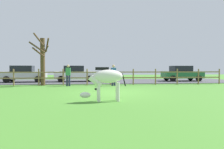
{
  "coord_description": "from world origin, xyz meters",
  "views": [
    {
      "loc": [
        -1.23,
        -11.25,
        1.37
      ],
      "look_at": [
        0.06,
        1.09,
        0.98
      ],
      "focal_mm": 32.17,
      "sensor_mm": 36.0,
      "label": 1
    }
  ],
  "objects_px": {
    "parked_car_white": "(75,73)",
    "parked_car_silver": "(24,74)",
    "bare_tree": "(42,59)",
    "zebra": "(106,79)",
    "visitor_right_of_tree": "(68,74)",
    "crow_on_grass": "(96,89)",
    "parked_car_green": "(182,73)",
    "visitor_left_of_tree": "(113,74)"
  },
  "relations": [
    {
      "from": "parked_car_white",
      "to": "visitor_right_of_tree",
      "type": "bearing_deg",
      "value": -91.93
    },
    {
      "from": "parked_car_silver",
      "to": "visitor_left_of_tree",
      "type": "xyz_separation_m",
      "value": [
        8.09,
        -4.41,
        0.06
      ]
    },
    {
      "from": "bare_tree",
      "to": "visitor_left_of_tree",
      "type": "distance_m",
      "value": 5.76
    },
    {
      "from": "crow_on_grass",
      "to": "parked_car_silver",
      "type": "bearing_deg",
      "value": 130.25
    },
    {
      "from": "parked_car_white",
      "to": "visitor_right_of_tree",
      "type": "relative_size",
      "value": 2.51
    },
    {
      "from": "crow_on_grass",
      "to": "parked_car_silver",
      "type": "height_order",
      "value": "parked_car_silver"
    },
    {
      "from": "bare_tree",
      "to": "visitor_left_of_tree",
      "type": "bearing_deg",
      "value": -9.49
    },
    {
      "from": "parked_car_green",
      "to": "visitor_left_of_tree",
      "type": "relative_size",
      "value": 2.44
    },
    {
      "from": "crow_on_grass",
      "to": "parked_car_white",
      "type": "distance_m",
      "value": 8.42
    },
    {
      "from": "parked_car_white",
      "to": "zebra",
      "type": "bearing_deg",
      "value": -79.5
    },
    {
      "from": "bare_tree",
      "to": "zebra",
      "type": "bearing_deg",
      "value": -61.24
    },
    {
      "from": "parked_car_silver",
      "to": "visitor_left_of_tree",
      "type": "relative_size",
      "value": 2.52
    },
    {
      "from": "bare_tree",
      "to": "visitor_right_of_tree",
      "type": "height_order",
      "value": "bare_tree"
    },
    {
      "from": "bare_tree",
      "to": "visitor_right_of_tree",
      "type": "bearing_deg",
      "value": -21.54
    },
    {
      "from": "zebra",
      "to": "parked_car_green",
      "type": "xyz_separation_m",
      "value": [
        8.72,
        11.62,
        -0.08
      ]
    },
    {
      "from": "visitor_left_of_tree",
      "to": "zebra",
      "type": "bearing_deg",
      "value": -98.74
    },
    {
      "from": "parked_car_white",
      "to": "visitor_left_of_tree",
      "type": "height_order",
      "value": "visitor_left_of_tree"
    },
    {
      "from": "zebra",
      "to": "parked_car_white",
      "type": "relative_size",
      "value": 0.47
    },
    {
      "from": "crow_on_grass",
      "to": "visitor_left_of_tree",
      "type": "distance_m",
      "value": 3.82
    },
    {
      "from": "bare_tree",
      "to": "visitor_right_of_tree",
      "type": "relative_size",
      "value": 2.52
    },
    {
      "from": "parked_car_white",
      "to": "visitor_right_of_tree",
      "type": "distance_m",
      "value": 4.62
    },
    {
      "from": "parked_car_green",
      "to": "visitor_left_of_tree",
      "type": "xyz_separation_m",
      "value": [
        -7.61,
        -4.43,
        0.06
      ]
    },
    {
      "from": "parked_car_green",
      "to": "visitor_right_of_tree",
      "type": "height_order",
      "value": "visitor_right_of_tree"
    },
    {
      "from": "bare_tree",
      "to": "parked_car_white",
      "type": "relative_size",
      "value": 1.0
    },
    {
      "from": "parked_car_white",
      "to": "visitor_left_of_tree",
      "type": "xyz_separation_m",
      "value": [
        3.31,
        -4.72,
        0.06
      ]
    },
    {
      "from": "parked_car_green",
      "to": "visitor_right_of_tree",
      "type": "relative_size",
      "value": 2.44
    },
    {
      "from": "parked_car_white",
      "to": "parked_car_silver",
      "type": "xyz_separation_m",
      "value": [
        -4.78,
        -0.31,
        0.0
      ]
    },
    {
      "from": "bare_tree",
      "to": "parked_car_green",
      "type": "distance_m",
      "value": 13.69
    },
    {
      "from": "bare_tree",
      "to": "crow_on_grass",
      "type": "distance_m",
      "value": 6.34
    },
    {
      "from": "bare_tree",
      "to": "parked_car_green",
      "type": "relative_size",
      "value": 1.03
    },
    {
      "from": "bare_tree",
      "to": "parked_car_silver",
      "type": "bearing_deg",
      "value": 125.96
    },
    {
      "from": "bare_tree",
      "to": "zebra",
      "type": "distance_m",
      "value": 9.34
    },
    {
      "from": "bare_tree",
      "to": "visitor_left_of_tree",
      "type": "xyz_separation_m",
      "value": [
        5.57,
        -0.93,
        -1.17
      ]
    },
    {
      "from": "parked_car_green",
      "to": "zebra",
      "type": "bearing_deg",
      "value": -126.88
    },
    {
      "from": "zebra",
      "to": "parked_car_green",
      "type": "bearing_deg",
      "value": 53.12
    },
    {
      "from": "crow_on_grass",
      "to": "visitor_left_of_tree",
      "type": "relative_size",
      "value": 0.13
    },
    {
      "from": "crow_on_grass",
      "to": "visitor_right_of_tree",
      "type": "bearing_deg",
      "value": 119.8
    },
    {
      "from": "parked_car_green",
      "to": "parked_car_silver",
      "type": "relative_size",
      "value": 0.97
    },
    {
      "from": "parked_car_silver",
      "to": "visitor_left_of_tree",
      "type": "distance_m",
      "value": 9.22
    },
    {
      "from": "parked_car_white",
      "to": "parked_car_silver",
      "type": "distance_m",
      "value": 4.79
    },
    {
      "from": "bare_tree",
      "to": "crow_on_grass",
      "type": "relative_size",
      "value": 19.21
    },
    {
      "from": "parked_car_white",
      "to": "parked_car_green",
      "type": "bearing_deg",
      "value": -1.51
    }
  ]
}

